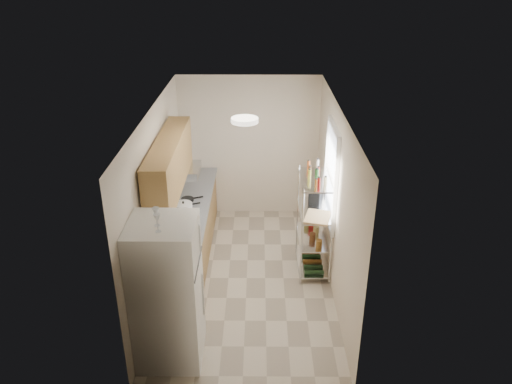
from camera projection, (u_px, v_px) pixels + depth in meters
room at (246, 201)px, 6.99m from camera, size 2.52×4.42×2.62m
counter_run at (188, 237)px, 7.75m from camera, size 0.63×3.51×0.90m
upper_cabinets at (169, 165)px, 6.87m from camera, size 0.33×2.20×0.72m
range_hood at (183, 170)px, 7.77m from camera, size 0.50×0.60×0.12m
window at (331, 175)px, 7.19m from camera, size 0.06×1.00×1.46m
bakers_rack at (315, 204)px, 7.33m from camera, size 0.45×0.90×1.73m
ceiling_dome at (245, 120)px, 6.18m from camera, size 0.34×0.34×0.05m
refrigerator at (167, 293)px, 5.72m from camera, size 0.75×0.75×1.82m
wine_glass_a at (156, 217)px, 5.25m from camera, size 0.08×0.08×0.21m
wine_glass_b at (157, 223)px, 5.14m from camera, size 0.07×0.07×0.20m
rice_cooker at (184, 210)px, 7.39m from camera, size 0.26×0.26×0.21m
frying_pan_large at (183, 206)px, 7.69m from camera, size 0.31×0.31×0.04m
frying_pan_small at (187, 199)px, 7.90m from camera, size 0.26×0.26×0.04m
cutting_board at (318, 217)px, 7.14m from camera, size 0.44×0.51×0.03m
espresso_machine at (316, 191)px, 7.61m from camera, size 0.25×0.30×0.30m
storage_bag at (311, 221)px, 7.84m from camera, size 0.11×0.15×0.15m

